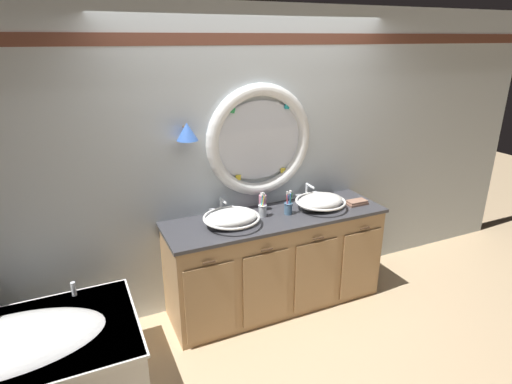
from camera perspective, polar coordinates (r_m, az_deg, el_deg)
ground_plane at (r=3.87m, az=3.25°, el=-16.91°), size 14.00×14.00×0.00m
back_wall_assembly at (r=3.76m, az=-0.48°, el=4.50°), size 6.40×0.26×2.60m
vanity_counter at (r=3.86m, az=2.67°, el=-9.20°), size 1.96×0.62×0.88m
bathtub at (r=3.33m, az=-30.57°, el=-20.19°), size 1.66×0.95×0.64m
sink_basin_left at (r=3.45m, az=-3.33°, el=-3.50°), size 0.47×0.47×0.13m
sink_basin_right at (r=3.82m, az=8.69°, el=-1.27°), size 0.45×0.45×0.14m
faucet_set_left at (r=3.65m, az=-4.67°, el=-2.20°), size 0.22×0.14×0.16m
faucet_set_right at (r=4.00m, az=6.90°, el=-0.19°), size 0.23×0.15×0.17m
toothbrush_holder_left at (r=3.61m, az=0.90°, el=-2.41°), size 0.08×0.08×0.22m
toothbrush_holder_right at (r=3.67m, az=4.38°, el=-2.06°), size 0.08×0.08×0.22m
soap_dispenser at (r=3.75m, az=0.89°, el=-1.37°), size 0.07×0.07×0.17m
folded_hand_towel at (r=4.00m, az=13.45°, el=-1.38°), size 0.20×0.11×0.04m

